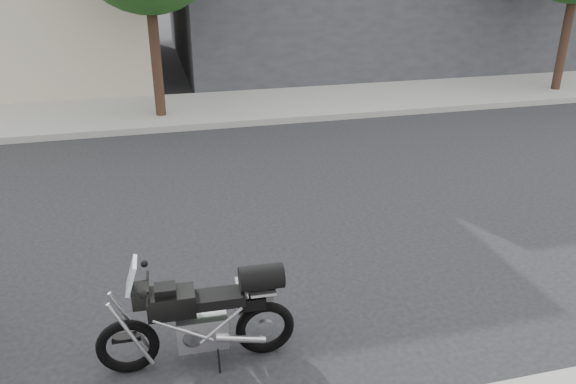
% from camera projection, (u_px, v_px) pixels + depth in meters
% --- Properties ---
extents(ground, '(120.00, 120.00, 0.00)m').
position_uv_depth(ground, '(310.00, 219.00, 8.68)').
color(ground, black).
rests_on(ground, ground).
extents(far_sidewalk, '(44.00, 3.00, 0.15)m').
position_uv_depth(far_sidewalk, '(240.00, 107.00, 14.43)').
color(far_sidewalk, gray).
rests_on(far_sidewalk, ground).
extents(motorcycle, '(1.96, 0.63, 1.24)m').
position_uv_depth(motorcycle, '(210.00, 314.00, 5.53)').
color(motorcycle, black).
rests_on(motorcycle, ground).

